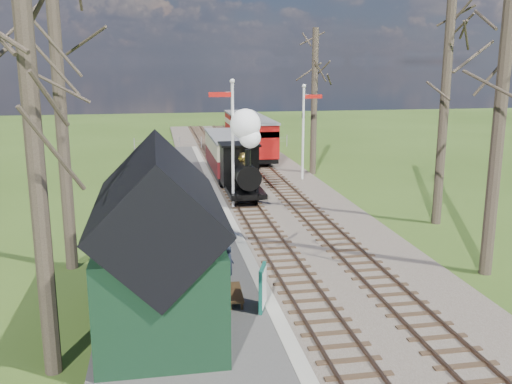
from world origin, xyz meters
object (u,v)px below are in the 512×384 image
(red_carriage_a, at_px, (255,139))
(bench, at_px, (231,287))
(person, at_px, (229,265))
(semaphore_near, at_px, (231,135))
(locomotive, at_px, (243,160))
(coach, at_px, (228,153))
(sign_board, at_px, (263,288))
(semaphore_far, at_px, (304,125))
(station_shed, at_px, (159,245))
(red_carriage_b, at_px, (243,130))

(red_carriage_a, bearing_deg, bench, -101.67)
(person, bearing_deg, semaphore_near, 0.15)
(locomotive, xyz_separation_m, coach, (0.01, 6.07, -0.57))
(semaphore_near, bearing_deg, coach, 84.16)
(semaphore_near, xyz_separation_m, bench, (-1.53, -11.17, -3.02))
(locomotive, distance_m, person, 11.68)
(sign_board, bearing_deg, semaphore_near, 86.49)
(semaphore_far, distance_m, red_carriage_a, 7.01)
(station_shed, bearing_deg, semaphore_near, 73.62)
(semaphore_near, xyz_separation_m, locomotive, (0.76, 1.45, -1.49))
(semaphore_far, xyz_separation_m, person, (-6.57, -15.95, -2.52))
(locomotive, xyz_separation_m, person, (-2.19, -11.40, -1.30))
(semaphore_near, bearing_deg, bench, -97.81)
(person, bearing_deg, sign_board, -151.90)
(red_carriage_a, height_order, sign_board, red_carriage_a)
(semaphore_near, bearing_deg, red_carriage_a, 75.00)
(red_carriage_b, bearing_deg, person, -99.71)
(semaphore_far, height_order, coach, semaphore_far)
(person, bearing_deg, locomotive, -2.54)
(coach, relative_size, person, 5.90)
(red_carriage_a, bearing_deg, person, -102.02)
(coach, xyz_separation_m, red_carriage_b, (2.60, 10.56, 0.12))
(semaphore_near, distance_m, locomotive, 2.21)
(sign_board, bearing_deg, red_carriage_a, 80.49)
(semaphore_far, relative_size, locomotive, 1.23)
(station_shed, distance_m, semaphore_far, 20.01)
(locomotive, bearing_deg, sign_board, -96.36)
(locomotive, bearing_deg, red_carriage_a, 76.78)
(sign_board, bearing_deg, locomotive, 83.64)
(red_carriage_b, bearing_deg, locomotive, -98.93)
(coach, relative_size, bench, 4.90)
(semaphore_far, bearing_deg, locomotive, -133.94)
(person, bearing_deg, coach, 1.14)
(semaphore_far, bearing_deg, bench, -111.25)
(station_shed, xyz_separation_m, locomotive, (4.29, 13.45, -0.13))
(semaphore_near, bearing_deg, red_carriage_b, 79.44)
(locomotive, bearing_deg, red_carriage_b, 81.07)
(station_shed, distance_m, red_carriage_a, 25.53)
(red_carriage_b, relative_size, person, 4.62)
(semaphore_far, distance_m, coach, 4.96)
(semaphore_far, distance_m, locomotive, 6.44)
(semaphore_near, bearing_deg, station_shed, -106.38)
(coach, distance_m, red_carriage_b, 10.87)
(semaphore_far, xyz_separation_m, red_carriage_a, (-1.77, 6.57, -1.67))
(person, bearing_deg, bench, -176.59)
(coach, bearing_deg, bench, -97.02)
(coach, relative_size, red_carriage_a, 1.27)
(person, bearing_deg, red_carriage_b, -1.40)
(semaphore_far, bearing_deg, semaphore_near, -130.60)
(sign_board, bearing_deg, station_shed, -177.78)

